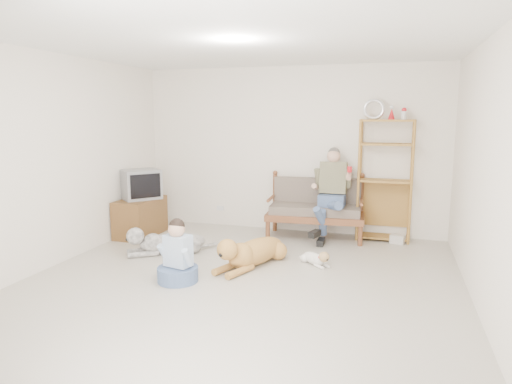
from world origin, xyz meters
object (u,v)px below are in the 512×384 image
(tv_stand, at_px, (140,217))
(loveseat, at_px, (316,207))
(etagere, at_px, (385,179))
(golden_retriever, at_px, (251,252))

(tv_stand, bearing_deg, loveseat, 15.24)
(loveseat, relative_size, etagere, 0.71)
(tv_stand, height_order, golden_retriever, tv_stand)
(golden_retriever, bearing_deg, etagere, 69.38)
(golden_retriever, bearing_deg, tv_stand, 177.56)
(loveseat, relative_size, tv_stand, 1.71)
(etagere, height_order, tv_stand, etagere)
(loveseat, distance_m, etagere, 1.13)
(etagere, bearing_deg, loveseat, -172.97)
(tv_stand, relative_size, golden_retriever, 0.63)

